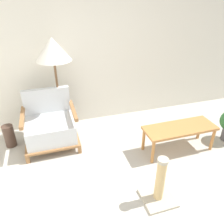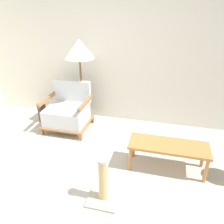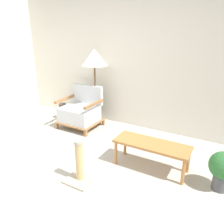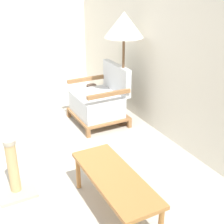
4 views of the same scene
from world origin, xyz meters
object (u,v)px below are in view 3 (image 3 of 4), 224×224
object	(u,v)px
armchair	(81,112)
coffee_table	(152,146)
floor_lamp	(94,59)
potted_plant	(223,168)
scratching_post	(80,167)
vase	(63,111)

from	to	relation	value
armchair	coffee_table	bearing A→B (deg)	-21.45
floor_lamp	coffee_table	world-z (taller)	floor_lamp
potted_plant	scratching_post	xyz separation A→B (m)	(-1.58, -0.71, -0.11)
floor_lamp	scratching_post	distance (m)	2.21
armchair	vase	size ratio (longest dim) A/B	2.34
floor_lamp	potted_plant	xyz separation A→B (m)	(2.46, -0.97, -1.04)
floor_lamp	vase	size ratio (longest dim) A/B	4.41
armchair	vase	xyz separation A→B (m)	(-0.61, 0.15, -0.14)
armchair	potted_plant	size ratio (longest dim) A/B	1.61
floor_lamp	scratching_post	size ratio (longest dim) A/B	2.63
floor_lamp	coffee_table	bearing A→B (deg)	-31.52
armchair	scratching_post	xyz separation A→B (m)	(1.05, -1.41, -0.12)
floor_lamp	coffee_table	distance (m)	2.09
potted_plant	floor_lamp	bearing A→B (deg)	158.39
floor_lamp	vase	bearing A→B (deg)	-170.95
armchair	potted_plant	distance (m)	2.73
scratching_post	armchair	bearing A→B (deg)	126.86
armchair	scratching_post	bearing A→B (deg)	-53.14
potted_plant	armchair	bearing A→B (deg)	165.13
coffee_table	scratching_post	xyz separation A→B (m)	(-0.69, -0.72, -0.15)
armchair	vase	world-z (taller)	armchair
armchair	coffee_table	distance (m)	1.87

